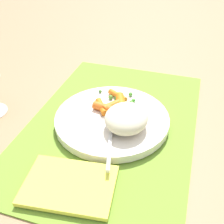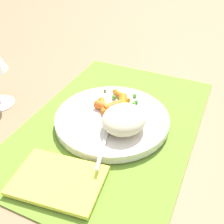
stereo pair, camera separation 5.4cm
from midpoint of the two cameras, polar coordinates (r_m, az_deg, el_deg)
ground_plane at (r=0.57m, az=2.72°, el=-2.70°), size 2.40×2.40×0.00m
placemat at (r=0.57m, az=2.73°, el=-2.47°), size 0.49×0.33×0.01m
plate at (r=0.56m, az=2.76°, el=-1.59°), size 0.23×0.23×0.02m
rice_mound at (r=0.52m, az=5.49°, el=-1.60°), size 0.09×0.08×0.04m
carrot_portion at (r=0.58m, az=3.02°, el=1.54°), size 0.09×0.07×0.02m
pea_scatter at (r=0.59m, az=5.25°, el=1.89°), size 0.09×0.09×0.01m
fork at (r=0.53m, az=2.32°, el=-2.92°), size 0.18×0.06×0.01m
napkin at (r=0.46m, az=-7.66°, el=-13.93°), size 0.12×0.15×0.01m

